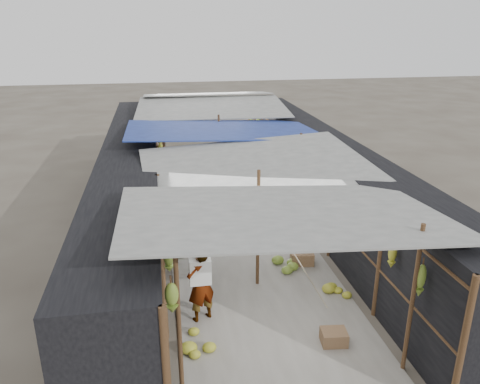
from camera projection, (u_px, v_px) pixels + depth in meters
ground at (297, 382)px, 7.39m from camera, size 80.00×80.00×0.00m
aisle_slab at (232, 220)px, 13.40m from camera, size 3.60×16.00×0.02m
stall_left at (132, 189)px, 12.56m from camera, size 1.40×15.00×2.30m
stall_right at (324, 178)px, 13.45m from camera, size 1.40×15.00×2.30m
crate_near at (334, 337)px, 8.23m from camera, size 0.48×0.41×0.27m
crate_mid at (302, 258)px, 10.97m from camera, size 0.57×0.48×0.31m
crate_back at (221, 213)px, 13.59m from camera, size 0.50×0.44×0.27m
black_basin at (250, 174)px, 17.28m from camera, size 0.54×0.54×0.16m
vendor_elderly at (201, 284)px, 8.70m from camera, size 0.66×0.57×1.54m
shopper_blue at (201, 189)px, 13.46m from camera, size 1.00×0.92×1.66m
vendor_seated at (249, 171)px, 16.52m from camera, size 0.37×0.56×0.82m
market_canopy at (230, 136)px, 12.90m from camera, size 5.62×15.20×2.77m
hanging_bananas at (223, 163)px, 13.04m from camera, size 3.95×13.25×0.79m
floor_bananas at (231, 228)px, 12.52m from camera, size 3.62×9.58×0.35m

